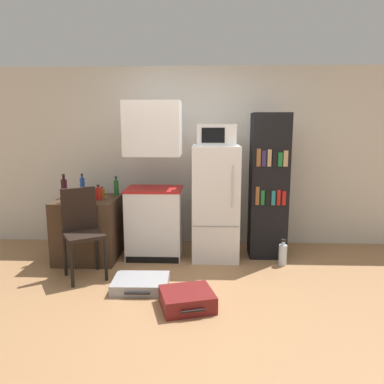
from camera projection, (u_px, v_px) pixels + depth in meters
name	position (u px, v px, depth m)	size (l,w,h in m)	color
ground_plane	(192.00, 304.00, 3.60)	(24.00, 24.00, 0.00)	#A3754C
wall_back	(212.00, 157.00, 5.34)	(6.40, 0.10, 2.49)	beige
side_table	(89.00, 229.00, 4.79)	(0.75, 0.76, 0.78)	#422D1E
kitchen_hutch	(154.00, 187.00, 4.77)	(0.71, 0.55, 1.99)	white
refrigerator	(216.00, 203.00, 4.75)	(0.58, 0.60, 1.45)	white
microwave	(216.00, 135.00, 4.60)	(0.47, 0.36, 0.26)	silver
bookshelf	(269.00, 186.00, 4.79)	(0.47, 0.39, 1.85)	black
bottle_green_tall	(116.00, 187.00, 4.91)	(0.06, 0.06, 0.25)	#1E6028
bottle_clear_short	(64.00, 197.00, 4.44)	(0.07, 0.07, 0.17)	silver
bottle_ketchup_red	(98.00, 194.00, 4.62)	(0.08, 0.08, 0.19)	#AD1914
bottle_wine_dark	(64.00, 188.00, 4.71)	(0.07, 0.07, 0.31)	black
bottle_amber_beer	(102.00, 193.00, 4.76)	(0.06, 0.06, 0.14)	brown
bottle_blue_soda	(82.00, 185.00, 5.01)	(0.06, 0.06, 0.27)	#1E47A3
chair	(81.00, 225.00, 4.19)	(0.55, 0.55, 1.00)	black
suitcase_large_flat	(187.00, 299.00, 3.52)	(0.58, 0.54, 0.16)	maroon
suitcase_small_flat	(141.00, 284.00, 3.93)	(0.59, 0.48, 0.11)	#99999E
water_bottle_front	(283.00, 254.00, 4.59)	(0.10, 0.10, 0.32)	silver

